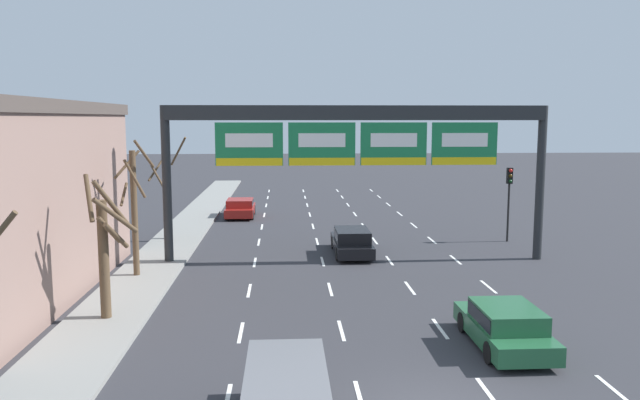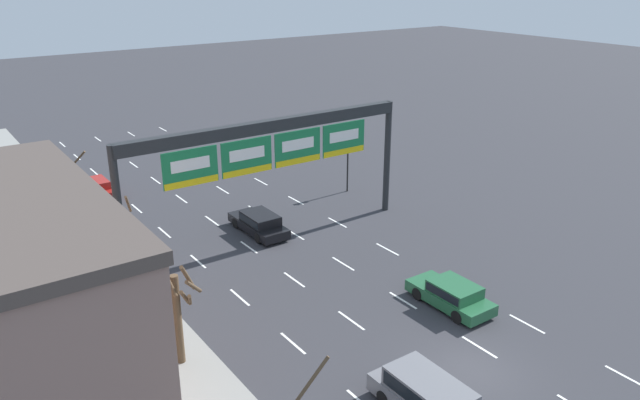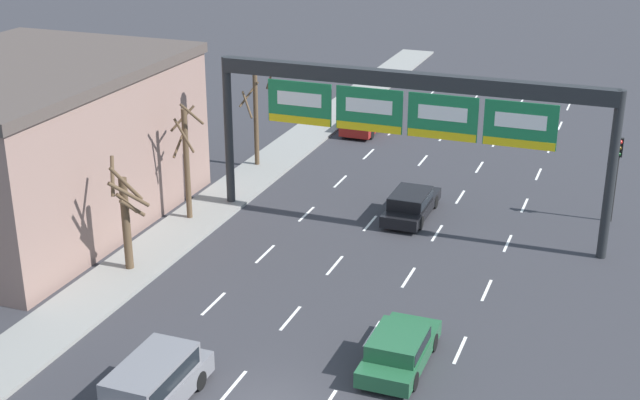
# 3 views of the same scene
# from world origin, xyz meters

# --- Properties ---
(ground_plane) EXTENTS (220.00, 220.00, 0.00)m
(ground_plane) POSITION_xyz_m (0.00, 0.00, 0.00)
(ground_plane) COLOR #333338
(lane_dashes) EXTENTS (10.02, 67.00, 0.01)m
(lane_dashes) POSITION_xyz_m (-0.00, 13.50, 0.00)
(lane_dashes) COLOR white
(lane_dashes) RESTS_ON ground_plane
(sign_gantry) EXTENTS (18.53, 0.70, 7.56)m
(sign_gantry) POSITION_xyz_m (0.00, 15.92, 6.20)
(sign_gantry) COLOR #232628
(sign_gantry) RESTS_ON ground_plane
(car_black) EXTENTS (1.85, 4.83, 1.35)m
(car_black) POSITION_xyz_m (-0.05, 17.49, 0.72)
(car_black) COLOR black
(car_black) RESTS_ON ground_plane
(suv_grey) EXTENTS (1.94, 4.82, 1.69)m
(suv_grey) POSITION_xyz_m (-3.49, -1.00, 0.94)
(suv_grey) COLOR slate
(suv_grey) RESTS_ON ground_plane
(car_red) EXTENTS (1.98, 4.21, 1.31)m
(car_red) POSITION_xyz_m (-6.61, 30.07, 0.71)
(car_red) COLOR maroon
(car_red) RESTS_ON ground_plane
(car_green) EXTENTS (1.93, 4.48, 1.34)m
(car_green) POSITION_xyz_m (3.18, 4.18, 0.72)
(car_green) COLOR #235B38
(car_green) RESTS_ON ground_plane
(traffic_light_near_gantry) EXTENTS (0.30, 0.35, 4.20)m
(traffic_light_near_gantry) POSITION_xyz_m (9.15, 20.41, 3.02)
(traffic_light_near_gantry) COLOR black
(traffic_light_near_gantry) RESTS_ON ground_plane
(tree_bare_closest) EXTENTS (1.75, 1.75, 5.92)m
(tree_bare_closest) POSITION_xyz_m (-9.97, 13.29, 3.22)
(tree_bare_closest) COLOR brown
(tree_bare_closest) RESTS_ON sidewalk_left
(tree_bare_second) EXTENTS (2.23, 2.08, 5.78)m
(tree_bare_second) POSITION_xyz_m (-10.18, 21.68, 3.04)
(tree_bare_second) COLOR brown
(tree_bare_second) RESTS_ON sidewalk_left
(tree_bare_furthest) EXTENTS (1.82, 1.57, 4.95)m
(tree_bare_furthest) POSITION_xyz_m (-9.56, 7.31, 2.65)
(tree_bare_furthest) COLOR brown
(tree_bare_furthest) RESTS_ON sidewalk_left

